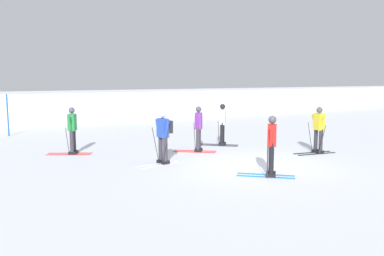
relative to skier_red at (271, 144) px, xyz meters
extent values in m
plane|color=silver|center=(0.34, 1.09, -0.92)|extent=(120.00, 120.00, 0.00)
cube|color=silver|center=(0.34, 19.14, 0.01)|extent=(80.00, 6.22, 1.85)
cube|color=#237AC6|center=(-0.20, -0.01, -0.91)|extent=(1.23, 1.16, 0.02)
cube|color=#237AC6|center=(-0.01, 0.20, -0.91)|extent=(1.23, 1.16, 0.02)
cube|color=black|center=(-0.09, -0.11, -0.85)|extent=(0.27, 0.27, 0.10)
cube|color=black|center=(0.10, 0.10, -0.85)|extent=(0.27, 0.27, 0.10)
cylinder|color=black|center=(-0.09, -0.11, -0.37)|extent=(0.14, 0.14, 0.85)
cylinder|color=black|center=(0.10, 0.10, -0.37)|extent=(0.14, 0.14, 0.85)
cube|color=red|center=(0.01, -0.01, 0.25)|extent=(0.44, 0.44, 0.60)
cylinder|color=red|center=(-0.18, -0.17, 0.24)|extent=(0.24, 0.25, 0.55)
cylinder|color=red|center=(0.16, 0.19, 0.24)|extent=(0.24, 0.25, 0.55)
sphere|color=#4C4C56|center=(0.01, -0.01, 0.68)|extent=(0.22, 0.22, 0.22)
cylinder|color=#38383D|center=(-0.31, -0.20, -0.39)|extent=(0.21, 0.22, 1.07)
cylinder|color=#38383D|center=(0.18, 0.33, -0.39)|extent=(0.21, 0.22, 1.07)
cube|color=black|center=(1.60, 4.87, -0.91)|extent=(1.22, 1.17, 0.02)
cube|color=black|center=(1.80, 5.07, -0.91)|extent=(1.22, 1.17, 0.02)
cube|color=black|center=(1.71, 4.76, -0.85)|extent=(0.27, 0.27, 0.10)
cube|color=black|center=(1.90, 4.97, -0.85)|extent=(0.27, 0.27, 0.10)
cylinder|color=black|center=(1.71, 4.76, -0.37)|extent=(0.14, 0.14, 0.85)
cylinder|color=black|center=(1.90, 4.97, -0.37)|extent=(0.14, 0.14, 0.85)
cube|color=white|center=(1.81, 4.86, 0.25)|extent=(0.44, 0.44, 0.60)
cylinder|color=white|center=(1.62, 4.70, 0.24)|extent=(0.24, 0.25, 0.55)
cylinder|color=white|center=(1.97, 5.06, 0.24)|extent=(0.24, 0.25, 0.55)
sphere|color=black|center=(1.81, 4.86, 0.68)|extent=(0.22, 0.22, 0.22)
cylinder|color=#38383D|center=(1.49, 4.67, -0.38)|extent=(0.22, 0.23, 1.08)
cylinder|color=#38383D|center=(1.98, 5.19, -0.38)|extent=(0.22, 0.23, 1.08)
cube|color=red|center=(-4.13, 6.07, -0.91)|extent=(1.44, 0.86, 0.02)
cube|color=red|center=(-3.99, 6.32, -0.91)|extent=(1.44, 0.86, 0.02)
cube|color=black|center=(-3.99, 6.00, -0.85)|extent=(0.29, 0.23, 0.10)
cube|color=black|center=(-3.86, 6.25, -0.85)|extent=(0.29, 0.23, 0.10)
cylinder|color=#38333D|center=(-3.99, 6.00, -0.37)|extent=(0.14, 0.14, 0.85)
cylinder|color=#38333D|center=(-3.86, 6.25, -0.37)|extent=(0.14, 0.14, 0.85)
cube|color=#23843D|center=(-3.93, 6.12, 0.25)|extent=(0.39, 0.45, 0.60)
cylinder|color=#23843D|center=(-4.07, 5.91, 0.24)|extent=(0.20, 0.27, 0.55)
cylinder|color=#23843D|center=(-3.82, 6.35, 0.24)|extent=(0.20, 0.27, 0.55)
sphere|color=#4C4C56|center=(-3.93, 6.12, 0.68)|extent=(0.22, 0.22, 0.22)
cylinder|color=#38383D|center=(-4.17, 5.90, -0.40)|extent=(0.20, 0.33, 1.04)
cylinder|color=#38383D|center=(-3.86, 6.45, -0.40)|extent=(0.20, 0.33, 1.04)
cube|color=red|center=(0.02, 4.17, -0.91)|extent=(1.28, 1.10, 0.02)
cube|color=red|center=(0.20, 4.38, -0.91)|extent=(1.28, 1.10, 0.02)
cube|color=black|center=(0.14, 4.07, -0.85)|extent=(0.28, 0.26, 0.10)
cube|color=black|center=(0.32, 4.28, -0.85)|extent=(0.28, 0.26, 0.10)
cylinder|color=#38333D|center=(0.14, 4.07, -0.37)|extent=(0.14, 0.14, 0.85)
cylinder|color=#38333D|center=(0.32, 4.28, -0.37)|extent=(0.14, 0.14, 0.85)
cube|color=purple|center=(0.23, 4.18, 0.25)|extent=(0.43, 0.45, 0.60)
cylinder|color=purple|center=(0.05, 4.00, 0.24)|extent=(0.23, 0.25, 0.55)
cylinder|color=purple|center=(0.37, 4.38, 0.24)|extent=(0.23, 0.25, 0.55)
sphere|color=#4C4C56|center=(0.23, 4.18, 0.68)|extent=(0.22, 0.22, 0.22)
cylinder|color=#38383D|center=(-0.04, 4.01, -0.34)|extent=(0.28, 0.33, 1.16)
cylinder|color=#38383D|center=(0.34, 4.47, -0.34)|extent=(0.28, 0.33, 1.16)
cube|color=black|center=(3.67, 1.56, -0.91)|extent=(1.59, 0.39, 0.02)
cube|color=black|center=(3.72, 1.84, -0.91)|extent=(1.59, 0.39, 0.02)
cube|color=black|center=(3.82, 1.53, -0.85)|extent=(0.28, 0.17, 0.10)
cube|color=black|center=(3.87, 1.81, -0.85)|extent=(0.28, 0.17, 0.10)
cylinder|color=#2D2D33|center=(3.82, 1.53, -0.37)|extent=(0.14, 0.14, 0.85)
cylinder|color=#2D2D33|center=(3.87, 1.81, -0.37)|extent=(0.14, 0.14, 0.85)
cube|color=yellow|center=(3.84, 1.67, 0.25)|extent=(0.31, 0.42, 0.60)
cylinder|color=yellow|center=(3.78, 1.43, 0.24)|extent=(0.14, 0.27, 0.55)
cylinder|color=yellow|center=(3.87, 1.92, 0.24)|extent=(0.14, 0.27, 0.55)
sphere|color=#4C4C56|center=(3.84, 1.67, 0.68)|extent=(0.22, 0.22, 0.22)
cylinder|color=#38383D|center=(3.68, 1.35, -0.37)|extent=(0.08, 0.32, 1.10)
cylinder|color=#38383D|center=(3.81, 2.02, -0.37)|extent=(0.08, 0.32, 1.10)
cube|color=silver|center=(-1.99, 2.84, -0.91)|extent=(1.60, 0.26, 0.02)
cube|color=silver|center=(-2.02, 3.12, -0.91)|extent=(1.60, 0.26, 0.02)
cube|color=black|center=(-1.84, 2.86, -0.85)|extent=(0.27, 0.15, 0.10)
cube|color=black|center=(-1.87, 3.14, -0.85)|extent=(0.27, 0.15, 0.10)
cylinder|color=#38333D|center=(-1.84, 2.86, -0.37)|extent=(0.14, 0.14, 0.85)
cylinder|color=#38333D|center=(-1.87, 3.14, -0.37)|extent=(0.14, 0.14, 0.85)
cube|color=#284CB7|center=(-1.85, 3.00, 0.25)|extent=(0.28, 0.40, 0.60)
cylinder|color=#284CB7|center=(-1.85, 2.75, 0.24)|extent=(0.12, 0.26, 0.55)
cylinder|color=#284CB7|center=(-1.90, 3.24, 0.24)|extent=(0.12, 0.26, 0.55)
sphere|color=silver|center=(-1.85, 3.00, 0.68)|extent=(0.22, 0.22, 0.22)
cylinder|color=#38383D|center=(-1.92, 2.70, -0.34)|extent=(0.07, 0.43, 1.16)
cylinder|color=#38383D|center=(-1.98, 3.27, -0.34)|extent=(0.07, 0.43, 1.16)
cube|color=#232328|center=(-1.65, 3.02, 0.27)|extent=(0.21, 0.30, 0.40)
cylinder|color=#1E56AD|center=(-5.44, 12.32, 0.09)|extent=(0.07, 0.07, 2.00)
camera|label=1|loc=(-7.31, -7.88, 1.79)|focal=35.99mm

